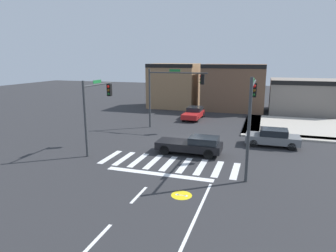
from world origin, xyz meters
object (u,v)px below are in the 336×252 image
car_red (194,113)px  traffic_signal_northwest (172,87)px  traffic_signal_southwest (97,102)px  car_gray (273,137)px  traffic_signal_southeast (252,106)px  car_black (192,145)px

car_red → traffic_signal_northwest: bearing=-9.9°
traffic_signal_southwest → car_red: size_ratio=1.23×
car_red → car_gray: bearing=44.1°
traffic_signal_southeast → car_black: traffic_signal_southeast is taller
traffic_signal_northwest → traffic_signal_southeast: 12.30m
traffic_signal_northwest → car_red: (0.98, 5.61, -3.50)m
car_gray → traffic_signal_southwest: bearing=-157.1°
traffic_signal_northwest → car_red: bearing=80.1°
traffic_signal_southeast → car_black: (-4.12, 1.99, -3.38)m
traffic_signal_southeast → car_red: size_ratio=1.36×
traffic_signal_northwest → car_black: traffic_signal_northwest is taller
traffic_signal_southwest → car_black: bearing=-79.3°
traffic_signal_southeast → traffic_signal_southwest: (-11.17, 0.66, -0.35)m
traffic_signal_northwest → traffic_signal_southwest: 9.22m
car_red → car_black: bearing=12.8°
traffic_signal_southwest → car_black: (7.04, 1.34, -3.02)m
car_gray → traffic_signal_southeast: bearing=-104.4°
traffic_signal_southeast → traffic_signal_southwest: traffic_signal_southeast is taller
traffic_signal_northwest → car_gray: 10.71m
car_gray → car_black: bearing=-144.5°
traffic_signal_northwest → car_red: traffic_signal_northwest is taller
car_red → traffic_signal_southwest: bearing=-16.1°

